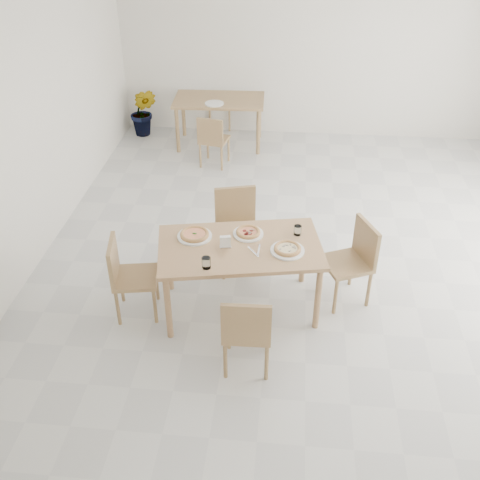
# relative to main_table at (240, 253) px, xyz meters

# --- Properties ---
(main_table) EXTENTS (1.68, 1.15, 0.75)m
(main_table) POSITION_rel_main_table_xyz_m (0.00, 0.00, 0.00)
(main_table) COLOR tan
(main_table) RESTS_ON ground
(chair_south) EXTENTS (0.43, 0.43, 0.84)m
(chair_south) POSITION_rel_main_table_xyz_m (0.14, -0.85, -0.18)
(chair_south) COLOR #A48452
(chair_south) RESTS_ON ground
(chair_north) EXTENTS (0.54, 0.54, 0.90)m
(chair_north) POSITION_rel_main_table_xyz_m (-0.11, 0.76, -0.15)
(chair_north) COLOR #A48452
(chair_north) RESTS_ON ground
(chair_west) EXTENTS (0.48, 0.48, 0.84)m
(chair_west) POSITION_rel_main_table_xyz_m (-1.08, -0.18, -0.18)
(chair_west) COLOR #A48452
(chair_west) RESTS_ON ground
(chair_east) EXTENTS (0.57, 0.57, 0.87)m
(chair_east) POSITION_rel_main_table_xyz_m (1.11, 0.27, -0.17)
(chair_east) COLOR #A48452
(chair_east) RESTS_ON ground
(plate_margherita) EXTENTS (0.33, 0.33, 0.02)m
(plate_margherita) POSITION_rel_main_table_xyz_m (-0.45, 0.11, 0.09)
(plate_margherita) COLOR white
(plate_margherita) RESTS_ON main_table
(plate_mushroom) EXTENTS (0.32, 0.32, 0.02)m
(plate_mushroom) POSITION_rel_main_table_xyz_m (0.45, -0.05, 0.09)
(plate_mushroom) COLOR white
(plate_mushroom) RESTS_ON main_table
(plate_pepperoni) EXTENTS (0.30, 0.30, 0.02)m
(plate_pepperoni) POSITION_rel_main_table_xyz_m (0.06, 0.20, 0.09)
(plate_pepperoni) COLOR white
(plate_pepperoni) RESTS_ON main_table
(pizza_margherita) EXTENTS (0.37, 0.37, 0.03)m
(pizza_margherita) POSITION_rel_main_table_xyz_m (-0.45, 0.11, 0.11)
(pizza_margherita) COLOR #E9B06E
(pizza_margherita) RESTS_ON plate_margherita
(pizza_mushroom) EXTENTS (0.32, 0.32, 0.03)m
(pizza_mushroom) POSITION_rel_main_table_xyz_m (0.45, -0.05, 0.11)
(pizza_mushroom) COLOR #E9B06E
(pizza_mushroom) RESTS_ON plate_mushroom
(pizza_pepperoni) EXTENTS (0.24, 0.24, 0.03)m
(pizza_pepperoni) POSITION_rel_main_table_xyz_m (0.06, 0.20, 0.11)
(pizza_pepperoni) COLOR #E9B06E
(pizza_pepperoni) RESTS_ON plate_pepperoni
(tumbler_a) EXTENTS (0.07, 0.07, 0.10)m
(tumbler_a) POSITION_rel_main_table_xyz_m (0.54, 0.25, 0.13)
(tumbler_a) COLOR white
(tumbler_a) RESTS_ON main_table
(tumbler_b) EXTENTS (0.08, 0.08, 0.11)m
(tumbler_b) POSITION_rel_main_table_xyz_m (-0.26, -0.37, 0.13)
(tumbler_b) COLOR white
(tumbler_b) RESTS_ON main_table
(napkin_holder) EXTENTS (0.12, 0.08, 0.12)m
(napkin_holder) POSITION_rel_main_table_xyz_m (-0.13, -0.04, 0.14)
(napkin_holder) COLOR silver
(napkin_holder) RESTS_ON main_table
(fork_a) EXTENTS (0.02, 0.19, 0.01)m
(fork_a) POSITION_rel_main_table_xyz_m (0.18, -0.06, 0.08)
(fork_a) COLOR silver
(fork_a) RESTS_ON main_table
(fork_b) EXTENTS (0.12, 0.17, 0.01)m
(fork_b) POSITION_rel_main_table_xyz_m (0.13, -0.09, 0.08)
(fork_b) COLOR silver
(fork_b) RESTS_ON main_table
(second_table) EXTENTS (1.41, 0.84, 0.75)m
(second_table) POSITION_rel_main_table_xyz_m (-0.71, 3.93, -0.01)
(second_table) COLOR #A48452
(second_table) RESTS_ON ground
(chair_back_s) EXTENTS (0.45, 0.45, 0.78)m
(chair_back_s) POSITION_rel_main_table_xyz_m (-0.71, 3.13, -0.22)
(chair_back_s) COLOR #A48452
(chair_back_s) RESTS_ON ground
(chair_back_n) EXTENTS (0.41, 0.41, 0.78)m
(chair_back_n) POSITION_rel_main_table_xyz_m (-0.77, 4.73, -0.22)
(chair_back_n) COLOR #A48452
(chair_back_n) RESTS_ON ground
(plate_empty) EXTENTS (0.29, 0.29, 0.02)m
(plate_empty) POSITION_rel_main_table_xyz_m (-0.75, 3.70, 0.09)
(plate_empty) COLOR white
(plate_empty) RESTS_ON second_table
(potted_plant) EXTENTS (0.46, 0.38, 0.79)m
(potted_plant) POSITION_rel_main_table_xyz_m (-1.99, 4.18, -0.27)
(potted_plant) COLOR #206C27
(potted_plant) RESTS_ON ground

